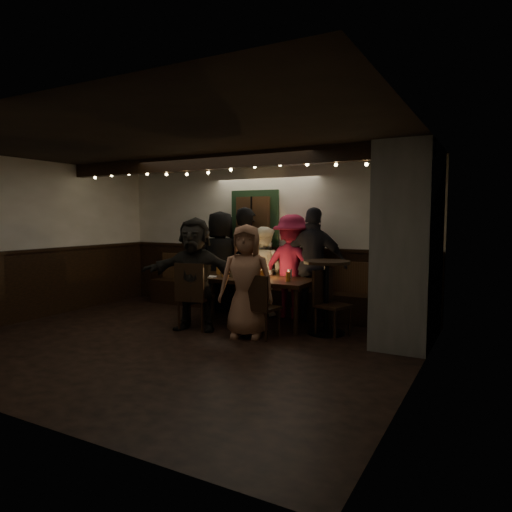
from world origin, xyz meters
The scene contains 13 objects.
room centered at (1.07, 1.42, 1.07)m, with size 6.02×5.01×2.62m.
dining_table centered at (0.28, 1.40, 0.67)m, with size 2.04×0.87×0.88m.
chair_near_left centered at (-0.24, 0.61, 0.57)m, with size 0.54×0.54×1.01m.
chair_near_right centered at (0.84, 0.67, 0.50)m, with size 0.45×0.45×0.89m.
chair_end centered at (1.60, 1.32, 0.52)m, with size 0.53×0.53×0.92m.
high_top centered at (1.56, 1.36, 0.67)m, with size 0.66×0.66×1.05m.
person_a centered at (-0.67, 2.03, 0.89)m, with size 0.87×0.56×1.77m, color black.
person_b centered at (-0.16, 2.05, 0.92)m, with size 0.67×0.44×1.84m, color black.
person_c centered at (0.14, 2.13, 0.75)m, with size 0.73×0.57×1.51m, color silver.
person_d centered at (0.70, 2.07, 0.86)m, with size 1.11×0.64×1.71m, color maroon.
person_e centered at (1.10, 2.04, 0.91)m, with size 1.07×0.45×1.83m, color black.
person_f centered at (-0.23, 0.65, 0.83)m, with size 1.55×0.49×1.67m, color black.
person_g centered at (0.64, 0.67, 0.79)m, with size 0.77×0.50×1.57m, color #946247.
Camera 1 is at (3.75, -4.77, 1.67)m, focal length 32.00 mm.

